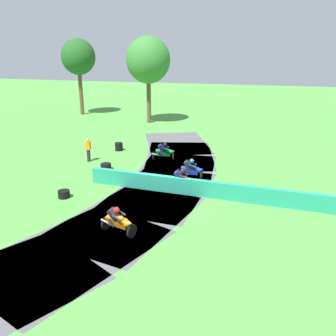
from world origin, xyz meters
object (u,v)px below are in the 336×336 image
motorcycle_chase_red (182,180)px  track_marshal (88,150)px  motorcycle_trailing_blue (191,170)px  tire_stack_mid_b (106,167)px  tire_stack_far (119,147)px  motorcycle_fourth_green (164,152)px  motorcycle_lead_orange (118,221)px  tire_stack_mid_a (64,194)px

motorcycle_chase_red → track_marshal: track_marshal is taller
motorcycle_trailing_blue → tire_stack_mid_b: motorcycle_trailing_blue is taller
tire_stack_far → track_marshal: track_marshal is taller
tire_stack_far → motorcycle_trailing_blue: bearing=-37.3°
track_marshal → motorcycle_fourth_green: bearing=16.3°
motorcycle_chase_red → motorcycle_trailing_blue: size_ratio=1.00×
motorcycle_fourth_green → track_marshal: (-5.03, -1.47, 0.18)m
motorcycle_trailing_blue → tire_stack_far: size_ratio=2.80×
motorcycle_fourth_green → tire_stack_mid_b: size_ratio=2.51×
tire_stack_mid_b → tire_stack_far: (-0.89, 4.49, 0.10)m
motorcycle_chase_red → motorcycle_fourth_green: (-2.43, 5.28, -0.01)m
tire_stack_mid_b → motorcycle_trailing_blue: bearing=-5.5°
motorcycle_trailing_blue → tire_stack_far: (-6.62, 5.04, -0.35)m
motorcycle_lead_orange → tire_stack_mid_b: 8.88m
tire_stack_far → track_marshal: size_ratio=0.37×
motorcycle_lead_orange → motorcycle_chase_red: (1.54, 5.41, 0.01)m
tire_stack_far → motorcycle_fourth_green: bearing=-22.5°
motorcycle_chase_red → motorcycle_trailing_blue: bearing=86.2°
tire_stack_mid_a → tire_stack_far: 9.38m
tire_stack_mid_a → motorcycle_lead_orange: bearing=-35.0°
tire_stack_mid_a → track_marshal: bearing=104.6°
motorcycle_fourth_green → motorcycle_chase_red: bearing=-65.3°
tire_stack_mid_a → motorcycle_trailing_blue: bearing=35.9°
motorcycle_trailing_blue → track_marshal: 7.82m
motorcycle_trailing_blue → tire_stack_far: bearing=142.7°
motorcycle_fourth_green → tire_stack_mid_a: 8.42m
motorcycle_trailing_blue → track_marshal: (-7.58, 1.89, 0.16)m
tire_stack_mid_b → track_marshal: bearing=144.4°
tire_stack_mid_a → motorcycle_chase_red: bearing=22.3°
motorcycle_chase_red → tire_stack_far: (-6.49, 6.96, -0.35)m
motorcycle_lead_orange → motorcycle_chase_red: 5.63m
tire_stack_mid_b → motorcycle_lead_orange: bearing=-62.8°
motorcycle_chase_red → tire_stack_mid_b: size_ratio=2.49×
motorcycle_trailing_blue → tire_stack_mid_b: bearing=174.5°
motorcycle_lead_orange → motorcycle_trailing_blue: (1.66, 7.33, 0.01)m
motorcycle_trailing_blue → tire_stack_mid_a: (-5.97, -4.32, -0.45)m
motorcycle_lead_orange → tire_stack_far: motorcycle_lead_orange is taller
motorcycle_lead_orange → motorcycle_trailing_blue: bearing=77.2°
motorcycle_trailing_blue → motorcycle_fourth_green: size_ratio=0.99×
motorcycle_lead_orange → motorcycle_fourth_green: bearing=94.8°
tire_stack_mid_a → tire_stack_far: size_ratio=1.03×
motorcycle_chase_red → tire_stack_mid_a: motorcycle_chase_red is taller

